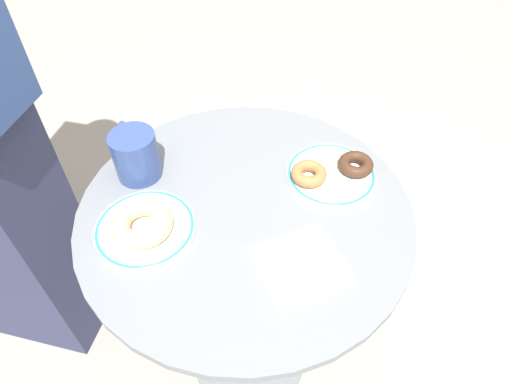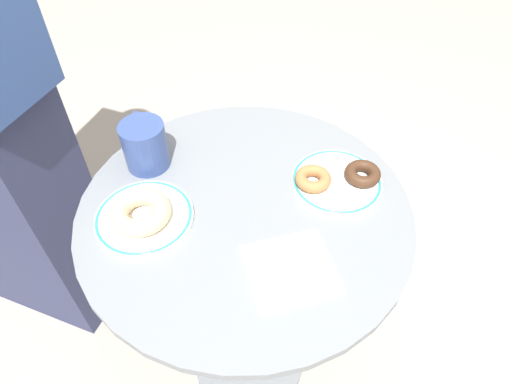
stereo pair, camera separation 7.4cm
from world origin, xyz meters
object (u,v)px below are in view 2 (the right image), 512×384
cafe_table (247,270)px  plate_left (144,217)px  donut_cinnamon (313,179)px  plate_right (336,181)px  donut_glazed (141,212)px  paper_napkin (290,269)px  coffee_mug (145,144)px  donut_chocolate (363,174)px

cafe_table → plate_left: bearing=-177.3°
cafe_table → donut_cinnamon: size_ratio=9.78×
plate_right → donut_cinnamon: (-0.05, -0.00, 0.02)m
plate_left → donut_cinnamon: size_ratio=2.56×
cafe_table → plate_left: 0.30m
plate_left → donut_cinnamon: 0.34m
donut_glazed → donut_cinnamon: 0.34m
donut_cinnamon → plate_right: bearing=4.5°
plate_left → plate_right: 0.39m
cafe_table → plate_right: plate_right is taller
cafe_table → donut_glazed: 0.32m
donut_glazed → paper_napkin: (0.26, -0.14, -0.03)m
plate_left → coffee_mug: coffee_mug is taller
donut_glazed → coffee_mug: (0.00, 0.16, 0.02)m
donut_chocolate → paper_napkin: size_ratio=0.49×
plate_right → donut_glazed: (-0.39, -0.06, 0.02)m
plate_left → paper_napkin: (0.25, -0.14, -0.00)m
plate_left → plate_right: same height
plate_right → donut_glazed: 0.39m
plate_left → donut_chocolate: size_ratio=2.56×
cafe_table → plate_left: (-0.19, -0.01, 0.23)m
donut_glazed → cafe_table: bearing=4.6°
donut_cinnamon → plate_left: bearing=-172.0°
donut_glazed → donut_cinnamon: donut_glazed is taller
plate_left → donut_chocolate: (0.43, 0.05, 0.02)m
plate_left → paper_napkin: size_ratio=1.26×
plate_left → donut_cinnamon: bearing=8.0°
cafe_table → coffee_mug: bearing=142.1°
donut_cinnamon → coffee_mug: 0.35m
plate_right → donut_cinnamon: donut_cinnamon is taller
plate_right → paper_napkin: plate_right is taller
donut_chocolate → donut_glazed: bearing=-172.7°
paper_napkin → cafe_table: bearing=112.7°
donut_glazed → donut_chocolate: bearing=7.3°
plate_left → coffee_mug: 0.16m
donut_cinnamon → donut_chocolate: bearing=1.5°
cafe_table → donut_chocolate: 0.35m
plate_right → paper_napkin: size_ratio=1.24×
cafe_table → donut_chocolate: donut_chocolate is taller
plate_left → donut_cinnamon: (0.33, 0.05, 0.02)m
cafe_table → coffee_mug: size_ratio=5.26×
donut_glazed → donut_cinnamon: size_ratio=1.54×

